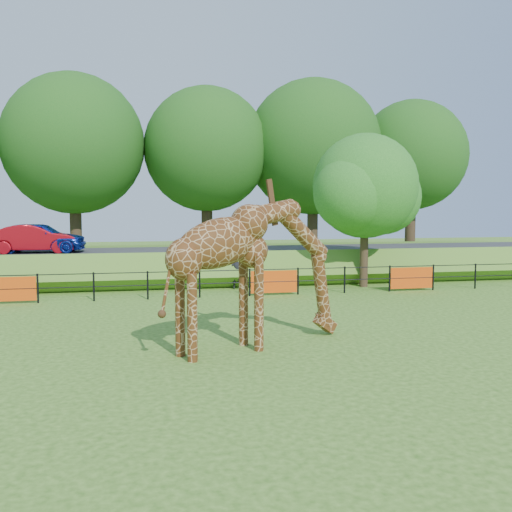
% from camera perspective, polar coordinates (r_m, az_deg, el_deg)
% --- Properties ---
extents(ground, '(90.00, 90.00, 0.00)m').
position_cam_1_polar(ground, '(14.74, -2.25, -9.06)').
color(ground, '#325E17').
rests_on(ground, ground).
extents(giraffe, '(5.26, 2.95, 3.78)m').
position_cam_1_polar(giraffe, '(14.38, 0.03, -1.74)').
color(giraffe, '#522B10').
rests_on(giraffe, ground).
extents(perimeter_fence, '(28.07, 0.10, 1.10)m').
position_cam_1_polar(perimeter_fence, '(22.43, -5.66, -2.78)').
color(perimeter_fence, black).
rests_on(perimeter_fence, ground).
extents(embankment, '(40.00, 9.00, 1.30)m').
position_cam_1_polar(embankment, '(29.84, -7.21, -0.67)').
color(embankment, '#325E17').
rests_on(embankment, ground).
extents(road, '(40.00, 5.00, 0.12)m').
position_cam_1_polar(road, '(28.29, -6.98, 0.47)').
color(road, '#323235').
rests_on(road, embankment).
extents(car_blue, '(4.32, 2.00, 1.43)m').
position_cam_1_polar(car_blue, '(28.45, -20.87, 1.77)').
color(car_blue, '#1530AB').
rests_on(car_blue, road).
extents(car_red, '(4.00, 1.45, 1.31)m').
position_cam_1_polar(car_red, '(28.30, -21.32, 1.62)').
color(car_red, '#AD0C16').
rests_on(car_red, road).
extents(visitor, '(0.61, 0.48, 1.47)m').
position_cam_1_polar(visitor, '(24.65, -1.94, -1.62)').
color(visitor, black).
rests_on(visitor, ground).
extents(tree_east, '(5.40, 4.71, 6.76)m').
position_cam_1_polar(tree_east, '(25.75, 11.03, 6.47)').
color(tree_east, '#312416').
rests_on(tree_east, ground).
extents(bg_tree_line, '(37.30, 8.80, 11.82)m').
position_cam_1_polar(bg_tree_line, '(36.53, -5.15, 10.66)').
color(bg_tree_line, '#312416').
rests_on(bg_tree_line, ground).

